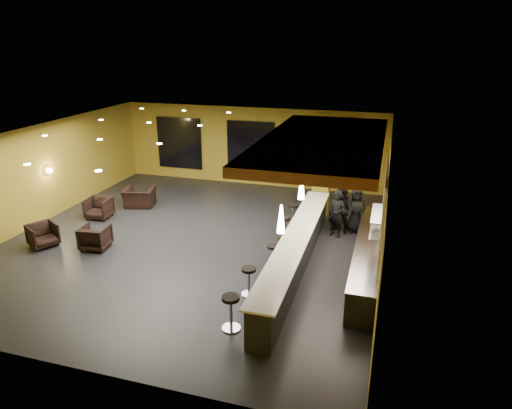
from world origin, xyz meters
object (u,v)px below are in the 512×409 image
(pendant_0, at_px, (281,219))
(pendant_1, at_px, (301,187))
(bar_counter, at_px, (296,253))
(armchair_a, at_px, (43,235))
(bar_stool_1, at_px, (249,278))
(bar_stool_0, at_px, (231,308))
(staff_b, at_px, (342,210))
(bar_stool_4, at_px, (293,212))
(armchair_d, at_px, (139,197))
(column, at_px, (322,170))
(armchair_c, at_px, (99,208))
(bar_stool_2, at_px, (273,253))
(staff_c, at_px, (356,210))
(prep_counter, at_px, (367,257))
(pendant_2, at_px, (316,165))
(armchair_b, at_px, (95,237))
(bar_stool_3, at_px, (284,225))
(staff_a, at_px, (337,214))

(pendant_0, bearing_deg, pendant_1, 90.00)
(bar_counter, height_order, armchair_a, bar_counter)
(bar_counter, distance_m, bar_stool_1, 1.97)
(pendant_0, height_order, bar_stool_0, pendant_0)
(staff_b, xyz_separation_m, armchair_a, (-9.13, -3.77, -0.47))
(pendant_1, distance_m, bar_stool_4, 3.42)
(pendant_0, relative_size, armchair_d, 0.60)
(column, xyz_separation_m, staff_b, (0.98, -1.62, -0.90))
(armchair_c, relative_size, bar_stool_2, 1.21)
(column, xyz_separation_m, staff_c, (1.42, -1.38, -0.95))
(bar_stool_2, bearing_deg, staff_b, 62.45)
(armchair_d, bearing_deg, staff_b, 163.63)
(armchair_c, bearing_deg, staff_b, 2.34)
(prep_counter, relative_size, armchair_a, 7.21)
(pendant_2, bearing_deg, armchair_a, -155.09)
(prep_counter, relative_size, staff_c, 3.74)
(armchair_b, bearing_deg, staff_b, -162.38)
(staff_b, bearing_deg, armchair_b, -130.92)
(armchair_a, bearing_deg, armchair_b, -50.67)
(armchair_a, height_order, bar_stool_2, armchair_a)
(pendant_0, xyz_separation_m, bar_stool_3, (-0.78, 3.83, -1.81))
(armchair_b, relative_size, bar_stool_3, 1.01)
(bar_stool_3, bearing_deg, bar_stool_0, -90.60)
(pendant_1, distance_m, bar_stool_3, 2.37)
(armchair_b, bearing_deg, pendant_1, -178.83)
(bar_stool_3, bearing_deg, pendant_1, -59.55)
(pendant_0, bearing_deg, bar_stool_1, 165.16)
(armchair_c, xyz_separation_m, bar_stool_2, (7.22, -1.98, 0.06))
(staff_a, distance_m, bar_stool_0, 6.19)
(pendant_1, bearing_deg, column, 90.00)
(staff_a, relative_size, bar_stool_2, 2.27)
(armchair_d, height_order, bar_stool_0, bar_stool_0)
(staff_b, bearing_deg, bar_stool_2, -93.46)
(column, bearing_deg, bar_stool_1, -97.92)
(staff_a, distance_m, bar_stool_4, 1.77)
(bar_counter, bearing_deg, armchair_d, 154.40)
(armchair_b, xyz_separation_m, bar_stool_2, (5.77, 0.33, 0.07))
(prep_counter, height_order, bar_stool_3, prep_counter)
(staff_b, xyz_separation_m, armchair_b, (-7.40, -3.45, -0.46))
(prep_counter, height_order, staff_b, staff_b)
(staff_a, height_order, armchair_a, staff_a)
(armchair_d, distance_m, bar_stool_1, 8.04)
(prep_counter, relative_size, bar_stool_0, 6.94)
(staff_c, relative_size, armchair_a, 1.93)
(armchair_b, height_order, bar_stool_0, bar_stool_0)
(staff_b, bearing_deg, staff_a, -87.21)
(prep_counter, height_order, armchair_a, prep_counter)
(armchair_b, xyz_separation_m, bar_stool_3, (5.64, 2.29, 0.15))
(armchair_d, xyz_separation_m, bar_stool_4, (6.28, -0.12, 0.11))
(bar_stool_4, bearing_deg, pendant_0, -81.55)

